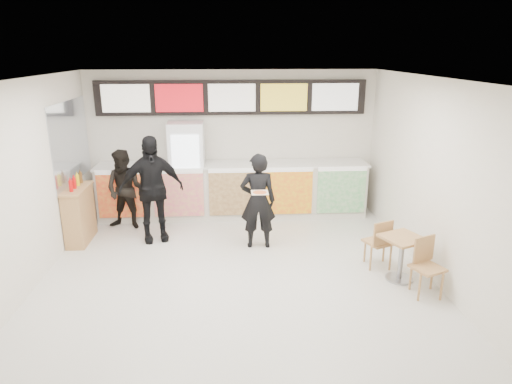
{
  "coord_description": "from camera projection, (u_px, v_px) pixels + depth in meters",
  "views": [
    {
      "loc": [
        -0.1,
        -6.04,
        3.37
      ],
      "look_at": [
        0.36,
        1.2,
        1.11
      ],
      "focal_mm": 32.0,
      "sensor_mm": 36.0,
      "label": 1
    }
  ],
  "objects": [
    {
      "name": "floor",
      "position": [
        237.0,
        288.0,
        6.76
      ],
      "size": [
        7.0,
        7.0,
        0.0
      ],
      "primitive_type": "plane",
      "color": "beige",
      "rests_on": "ground"
    },
    {
      "name": "ceiling",
      "position": [
        234.0,
        80.0,
        5.87
      ],
      "size": [
        7.0,
        7.0,
        0.0
      ],
      "primitive_type": "plane",
      "rotation": [
        3.14,
        0.0,
        0.0
      ],
      "color": "white",
      "rests_on": "wall_back"
    },
    {
      "name": "wall_back",
      "position": [
        233.0,
        143.0,
        9.65
      ],
      "size": [
        6.0,
        0.0,
        6.0
      ],
      "primitive_type": "plane",
      "rotation": [
        1.57,
        0.0,
        0.0
      ],
      "color": "silver",
      "rests_on": "floor"
    },
    {
      "name": "wall_left",
      "position": [
        13.0,
        196.0,
        6.14
      ],
      "size": [
        0.0,
        7.0,
        7.0
      ],
      "primitive_type": "plane",
      "rotation": [
        1.57,
        0.0,
        1.57
      ],
      "color": "silver",
      "rests_on": "floor"
    },
    {
      "name": "wall_right",
      "position": [
        446.0,
        188.0,
        6.5
      ],
      "size": [
        0.0,
        7.0,
        7.0
      ],
      "primitive_type": "plane",
      "rotation": [
        1.57,
        0.0,
        -1.57
      ],
      "color": "silver",
      "rests_on": "floor"
    },
    {
      "name": "service_counter",
      "position": [
        233.0,
        190.0,
        9.54
      ],
      "size": [
        5.56,
        0.77,
        1.14
      ],
      "color": "silver",
      "rests_on": "floor"
    },
    {
      "name": "menu_board",
      "position": [
        232.0,
        97.0,
        9.29
      ],
      "size": [
        5.5,
        0.14,
        0.7
      ],
      "color": "black",
      "rests_on": "wall_back"
    },
    {
      "name": "drinks_fridge",
      "position": [
        188.0,
        171.0,
        9.37
      ],
      "size": [
        0.7,
        0.67,
        2.0
      ],
      "color": "white",
      "rests_on": "floor"
    },
    {
      "name": "mirror_panel",
      "position": [
        71.0,
        142.0,
        8.4
      ],
      "size": [
        0.01,
        2.0,
        1.5
      ],
      "primitive_type": "cube",
      "color": "#B2B7BF",
      "rests_on": "wall_left"
    },
    {
      "name": "customer_main",
      "position": [
        258.0,
        201.0,
        7.96
      ],
      "size": [
        0.63,
        0.42,
        1.7
      ],
      "primitive_type": "imported",
      "rotation": [
        0.0,
        0.0,
        3.12
      ],
      "color": "black",
      "rests_on": "floor"
    },
    {
      "name": "customer_left",
      "position": [
        125.0,
        190.0,
        8.83
      ],
      "size": [
        0.88,
        0.76,
        1.57
      ],
      "primitive_type": "imported",
      "rotation": [
        0.0,
        0.0,
        -0.24
      ],
      "color": "black",
      "rests_on": "floor"
    },
    {
      "name": "customer_mid",
      "position": [
        151.0,
        189.0,
        8.21
      ],
      "size": [
        1.23,
        0.78,
        1.96
      ],
      "primitive_type": "imported",
      "rotation": [
        0.0,
        0.0,
        0.28
      ],
      "color": "black",
      "rests_on": "floor"
    },
    {
      "name": "pizza_slice",
      "position": [
        260.0,
        192.0,
        7.44
      ],
      "size": [
        0.36,
        0.36,
        0.02
      ],
      "color": "beige",
      "rests_on": "customer_main"
    },
    {
      "name": "cafe_table",
      "position": [
        402.0,
        250.0,
        6.87
      ],
      "size": [
        0.92,
        1.46,
        0.83
      ],
      "rotation": [
        0.0,
        0.0,
        0.4
      ],
      "color": "tan",
      "rests_on": "floor"
    },
    {
      "name": "condiment_ledge",
      "position": [
        79.0,
        214.0,
        8.28
      ],
      "size": [
        0.37,
        0.92,
        1.23
      ],
      "color": "tan",
      "rests_on": "floor"
    }
  ]
}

